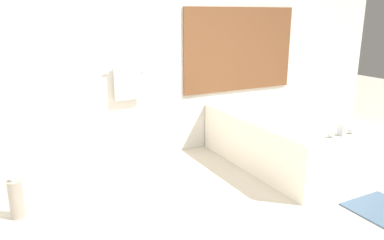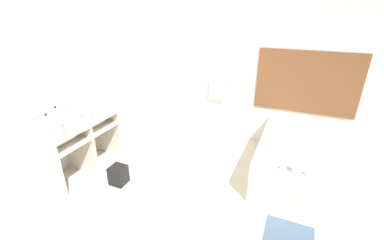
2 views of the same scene
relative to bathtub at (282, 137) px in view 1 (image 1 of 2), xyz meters
The scene contains 3 objects.
wall_back_with_blinds 1.89m from the bathtub, 142.00° to the left, with size 7.40×0.13×2.70m.
bathtub is the anchor object (origin of this frame).
soap_dispenser 3.45m from the bathtub, 150.28° to the right, with size 0.06×0.06×0.20m.
Camera 1 is at (-1.64, -2.02, 1.75)m, focal length 35.00 mm.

